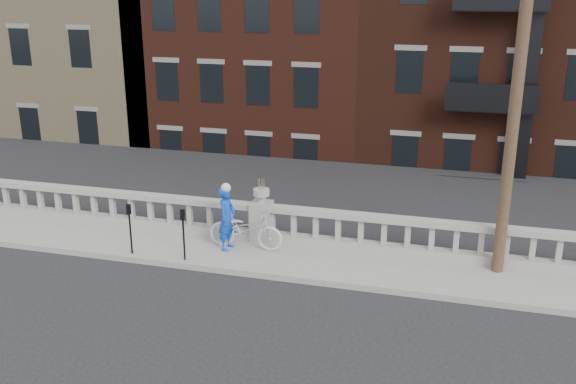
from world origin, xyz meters
name	(u,v)px	position (x,y,z in m)	size (l,w,h in m)	color
ground	(208,312)	(0.00, 0.00, 0.00)	(120.00, 120.00, 0.00)	black
sidewalk	(251,256)	(0.00, 3.00, 0.07)	(32.00, 2.20, 0.15)	gray
balustrade	(262,223)	(0.00, 3.95, 0.64)	(28.00, 0.34, 1.03)	gray
planter_pedestal	(262,217)	(0.00, 3.95, 0.83)	(0.55, 0.55, 1.76)	gray
lower_level	(380,66)	(0.56, 23.04, 2.63)	(80.00, 44.00, 20.80)	#605E59
utility_pole	(520,62)	(6.20, 3.60, 5.24)	(1.60, 0.28, 10.00)	#422D1E
parking_meter_b	(130,223)	(-3.00, 2.15, 1.00)	(0.10, 0.09, 1.36)	black
parking_meter_c	(183,229)	(-1.50, 2.15, 1.00)	(0.10, 0.09, 1.36)	black
bicycle	(246,229)	(-0.24, 3.29, 0.68)	(0.71, 2.02, 1.06)	silver
cyclist	(227,218)	(-0.69, 3.12, 1.01)	(0.63, 0.41, 1.72)	#0D40C4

